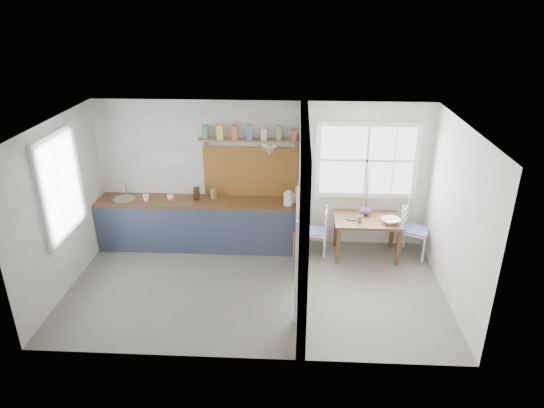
{
  "coord_description": "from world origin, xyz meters",
  "views": [
    {
      "loc": [
        0.6,
        -6.4,
        4.24
      ],
      "look_at": [
        0.23,
        0.46,
        1.23
      ],
      "focal_mm": 32.0,
      "sensor_mm": 36.0,
      "label": 1
    }
  ],
  "objects_px": {
    "vase": "(365,210)",
    "kettle": "(288,198)",
    "chair_left": "(316,231)",
    "chair_right": "(415,230)",
    "dining_table": "(366,237)"
  },
  "relations": [
    {
      "from": "vase",
      "to": "kettle",
      "type": "bearing_deg",
      "value": -176.2
    },
    {
      "from": "dining_table",
      "to": "kettle",
      "type": "distance_m",
      "value": 1.52
    },
    {
      "from": "chair_right",
      "to": "kettle",
      "type": "height_order",
      "value": "kettle"
    },
    {
      "from": "kettle",
      "to": "vase",
      "type": "height_order",
      "value": "kettle"
    },
    {
      "from": "dining_table",
      "to": "kettle",
      "type": "xyz_separation_m",
      "value": [
        -1.36,
        0.06,
        0.68
      ]
    },
    {
      "from": "dining_table",
      "to": "vase",
      "type": "relative_size",
      "value": 5.66
    },
    {
      "from": "kettle",
      "to": "vase",
      "type": "relative_size",
      "value": 1.28
    },
    {
      "from": "chair_left",
      "to": "kettle",
      "type": "relative_size",
      "value": 3.32
    },
    {
      "from": "chair_left",
      "to": "dining_table",
      "type": "bearing_deg",
      "value": 93.1
    },
    {
      "from": "chair_left",
      "to": "vase",
      "type": "distance_m",
      "value": 0.93
    },
    {
      "from": "chair_left",
      "to": "kettle",
      "type": "bearing_deg",
      "value": -84.84
    },
    {
      "from": "chair_left",
      "to": "vase",
      "type": "height_order",
      "value": "vase"
    },
    {
      "from": "chair_left",
      "to": "vase",
      "type": "xyz_separation_m",
      "value": [
        0.85,
        0.1,
        0.38
      ]
    },
    {
      "from": "kettle",
      "to": "vase",
      "type": "distance_m",
      "value": 1.35
    },
    {
      "from": "chair_left",
      "to": "kettle",
      "type": "xyz_separation_m",
      "value": [
        -0.48,
        0.01,
        0.61
      ]
    }
  ]
}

